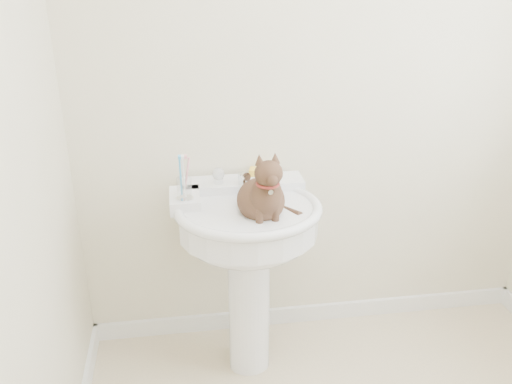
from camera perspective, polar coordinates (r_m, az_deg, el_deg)
name	(u,v)px	position (r m, az deg, el deg)	size (l,w,h in m)	color
wall_back	(321,83)	(2.42, 6.88, 11.30)	(2.20, 0.00, 2.50)	beige
baseboard_back	(311,313)	(2.92, 5.76, -12.54)	(2.20, 0.02, 0.09)	white
pedestal_sink	(248,238)	(2.28, -0.87, -4.85)	(0.62, 0.61, 0.86)	white
faucet	(243,175)	(2.32, -1.34, 1.84)	(0.28, 0.12, 0.14)	silver
soap_bar	(260,172)	(2.43, 0.38, 2.13)	(0.09, 0.06, 0.03)	yellow
toothbrush_cup	(184,188)	(2.19, -7.55, 0.41)	(0.07, 0.07, 0.19)	silver
cat	(263,196)	(2.13, 0.72, -0.46)	(0.21, 0.27, 0.39)	brown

